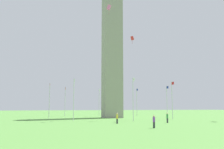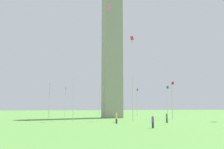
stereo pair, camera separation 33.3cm
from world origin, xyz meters
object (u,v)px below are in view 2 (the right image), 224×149
Objects in this scene: flagpole_nw at (73,98)px; person_green_shirt at (167,118)px; flagpole_sw at (65,100)px; obelisk_monument at (112,37)px; flagpole_s at (99,101)px; flagpole_w at (49,99)px; flagpole_ne at (172,98)px; flagpole_e at (167,100)px; kite_red_box at (132,38)px; flagpole_se at (137,101)px; person_yellow_shirt at (116,118)px; kite_pink_box at (109,7)px; flagpole_n at (133,97)px; person_purple_shirt at (153,122)px.

flagpole_nw reaches higher than person_green_shirt.
flagpole_sw is 36.48m from person_green_shirt.
person_green_shirt is (21.77, 4.20, -20.48)m from obelisk_monument.
flagpole_s and flagpole_w have the same top height.
flagpole_ne is at bearing 45.00° from flagpole_sw.
kite_red_box is (11.98, -14.44, 13.17)m from flagpole_e.
obelisk_monument is 4.97× the size of flagpole_ne.
flagpole_nw is (11.16, 4.62, 0.00)m from flagpole_w.
flagpole_nw is (11.16, -26.95, 0.00)m from flagpole_e.
flagpole_sw is at bearing -90.00° from flagpole_se.
flagpole_e is 29.94m from person_yellow_shirt.
person_green_shirt is at bearing -28.09° from flagpole_e.
flagpole_w is at bearing -132.16° from kite_pink_box.
flagpole_se is 1.00× the size of flagpole_nw.
flagpole_n is at bearing -19.42° from kite_red_box.
flagpole_n is 4.82× the size of person_yellow_shirt.
flagpole_se is 28.38m from kite_red_box.
person_purple_shirt is (15.05, -2.64, -3.84)m from flagpole_n.
person_purple_shirt is (42.00, -13.80, -3.84)m from flagpole_se.
flagpole_w is at bearing -90.00° from flagpole_e.
flagpole_e reaches higher than person_purple_shirt.
flagpole_nw is at bearing -112.50° from flagpole_n.
flagpole_s is at bearing -112.50° from flagpole_se.
person_purple_shirt is at bearing 23.42° from flagpole_nw.
flagpole_s is (-4.62, -11.16, 0.00)m from flagpole_se.
flagpole_nw is at bearing -90.00° from flagpole_ne.
kite_red_box is at bearing 78.20° from kite_pink_box.
obelisk_monument reaches higher than kite_red_box.
flagpole_ne is 1.00× the size of flagpole_sw.
obelisk_monument is at bearing 180.00° from flagpole_n.
obelisk_monument is 22.98m from flagpole_nw.
flagpole_w and flagpole_nw have the same top height.
obelisk_monument is 4.97× the size of flagpole_nw.
flagpole_s is 1.00× the size of flagpole_nw.
flagpole_e is 5.03× the size of person_purple_shirt.
kite_red_box reaches higher than person_purple_shirt.
person_green_shirt is (37.50, 4.20, -3.81)m from flagpole_s.
obelisk_monument is 4.97× the size of flagpole_se.
kite_red_box reaches higher than flagpole_sw.
flagpole_s is 1.00× the size of flagpole_sw.
flagpole_ne is 29.17m from flagpole_w.
kite_red_box is (23.14, -9.82, 13.17)m from flagpole_se.
obelisk_monument is at bearing 27.05° from person_green_shirt.
kite_red_box reaches higher than flagpole_e.
flagpole_nw is at bearing -22.50° from flagpole_s.
flagpole_se is 33.82m from person_green_shirt.
kite_red_box is at bearing 32.48° from person_green_shirt.
flagpole_s is at bearing 157.50° from flagpole_nw.
kite_pink_box reaches higher than flagpole_n.
obelisk_monument reaches higher than person_purple_shirt.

